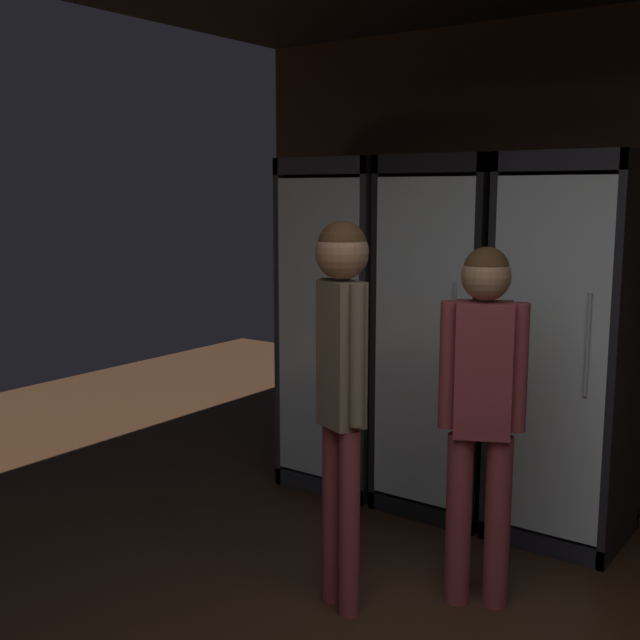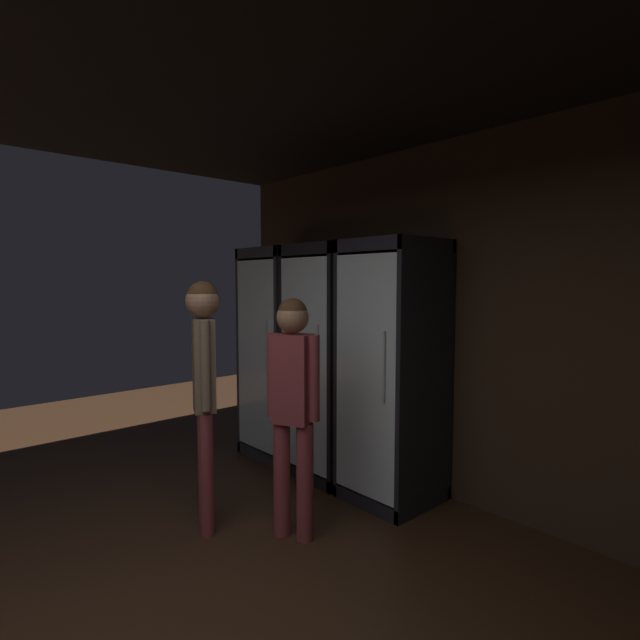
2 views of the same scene
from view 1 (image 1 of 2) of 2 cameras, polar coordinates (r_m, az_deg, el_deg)
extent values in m
cube|color=#2B2B30|center=(5.22, 3.90, 0.17)|extent=(0.66, 0.04, 2.03)
cube|color=#2B2B30|center=(5.15, -0.85, 0.06)|extent=(0.04, 0.65, 2.03)
cube|color=#2B2B30|center=(4.81, 5.11, -0.64)|extent=(0.04, 0.65, 2.03)
cube|color=#2B2B30|center=(4.90, 2.09, 10.93)|extent=(0.66, 0.65, 0.10)
cube|color=#2B2B30|center=(5.22, 1.97, -10.81)|extent=(0.66, 0.65, 0.10)
cube|color=white|center=(5.20, 3.73, 0.13)|extent=(0.58, 0.02, 1.79)
cube|color=silver|center=(4.71, -0.12, -0.80)|extent=(0.58, 0.02, 1.79)
cylinder|color=#B2B2B7|center=(4.56, 1.71, 0.16)|extent=(0.02, 0.02, 0.50)
cube|color=silver|center=(5.19, 1.97, -10.08)|extent=(0.56, 0.57, 0.02)
cylinder|color=#9EAD99|center=(5.20, 0.34, -8.59)|extent=(0.06, 0.06, 0.24)
cylinder|color=#9EAD99|center=(5.15, 0.35, -6.82)|extent=(0.02, 0.02, 0.10)
cylinder|color=white|center=(5.21, 0.34, -8.83)|extent=(0.07, 0.07, 0.08)
cylinder|color=#336B38|center=(5.09, 3.20, -9.20)|extent=(0.07, 0.07, 0.20)
cylinder|color=#336B38|center=(5.05, 3.22, -7.76)|extent=(0.02, 0.02, 0.06)
cylinder|color=#B2332D|center=(5.09, 3.20, -9.16)|extent=(0.08, 0.08, 0.08)
cube|color=silver|center=(5.06, 2.00, -5.32)|extent=(0.56, 0.57, 0.02)
cylinder|color=#9EAD99|center=(5.10, 0.52, -3.94)|extent=(0.08, 0.08, 0.20)
cylinder|color=#9EAD99|center=(5.08, 0.52, -2.49)|extent=(0.03, 0.03, 0.06)
cylinder|color=#2D2D33|center=(5.10, 0.52, -3.91)|extent=(0.08, 0.08, 0.06)
cylinder|color=gray|center=(4.93, 3.12, -4.34)|extent=(0.07, 0.07, 0.21)
cylinder|color=gray|center=(4.90, 3.14, -2.57)|extent=(0.03, 0.03, 0.10)
cylinder|color=#2D2D33|center=(4.93, 3.12, -4.27)|extent=(0.08, 0.08, 0.07)
cube|color=silver|center=(4.97, 2.03, -0.34)|extent=(0.56, 0.57, 0.02)
cylinder|color=#194723|center=(5.08, 0.49, 1.15)|extent=(0.07, 0.07, 0.21)
cylinder|color=#194723|center=(5.06, 0.49, 2.77)|extent=(0.02, 0.02, 0.08)
cylinder|color=#B2332D|center=(5.08, 0.49, 1.25)|extent=(0.07, 0.07, 0.06)
cylinder|color=black|center=(4.92, 1.73, 0.97)|extent=(0.07, 0.07, 0.22)
cylinder|color=black|center=(4.90, 1.74, 2.72)|extent=(0.02, 0.02, 0.08)
cylinder|color=#2D2D33|center=(4.92, 1.73, 0.72)|extent=(0.08, 0.08, 0.07)
cylinder|color=#336B38|center=(4.86, 3.88, 0.89)|extent=(0.07, 0.07, 0.23)
cylinder|color=#336B38|center=(4.84, 3.90, 2.58)|extent=(0.03, 0.03, 0.06)
cylinder|color=#B2332D|center=(4.87, 3.88, 0.60)|extent=(0.08, 0.08, 0.08)
cube|color=silver|center=(4.92, 2.06, 4.79)|extent=(0.56, 0.57, 0.02)
cylinder|color=gray|center=(5.05, 0.52, 6.31)|extent=(0.06, 0.06, 0.23)
cylinder|color=gray|center=(5.05, 0.53, 7.96)|extent=(0.02, 0.02, 0.06)
cylinder|color=#B2332D|center=(5.06, 0.52, 6.07)|extent=(0.07, 0.07, 0.09)
cylinder|color=#194723|center=(4.92, 2.25, 6.09)|extent=(0.07, 0.07, 0.21)
cylinder|color=#194723|center=(4.91, 2.26, 7.69)|extent=(0.03, 0.03, 0.07)
cylinder|color=beige|center=(4.92, 2.25, 6.15)|extent=(0.08, 0.08, 0.07)
cylinder|color=#336B38|center=(4.80, 3.82, 5.91)|extent=(0.07, 0.07, 0.19)
cylinder|color=#336B38|center=(4.79, 3.84, 7.58)|extent=(0.03, 0.03, 0.09)
cylinder|color=white|center=(4.80, 3.82, 5.74)|extent=(0.07, 0.07, 0.06)
cube|color=black|center=(4.90, 10.85, -0.58)|extent=(0.66, 0.04, 2.03)
cube|color=black|center=(4.77, 5.89, -0.73)|extent=(0.04, 0.65, 2.03)
cube|color=black|center=(4.50, 12.77, -1.52)|extent=(0.04, 0.65, 2.03)
cube|color=black|center=(4.55, 9.55, 10.94)|extent=(0.66, 0.65, 0.10)
cube|color=black|center=(4.89, 8.93, -12.33)|extent=(0.66, 0.65, 0.10)
cube|color=white|center=(4.87, 10.70, -0.63)|extent=(0.58, 0.02, 1.79)
cube|color=silver|center=(4.35, 7.35, -1.73)|extent=(0.58, 0.02, 1.79)
cylinder|color=#B2B2B7|center=(4.22, 9.59, -0.72)|extent=(0.02, 0.02, 0.50)
cube|color=silver|center=(4.86, 8.95, -11.56)|extent=(0.56, 0.57, 0.02)
cylinder|color=#9EAD99|center=(4.88, 7.44, -10.01)|extent=(0.08, 0.08, 0.21)
cylinder|color=#9EAD99|center=(4.83, 7.48, -8.41)|extent=(0.03, 0.03, 0.07)
cylinder|color=tan|center=(4.88, 7.44, -9.90)|extent=(0.08, 0.08, 0.08)
cylinder|color=#194723|center=(4.79, 10.64, -10.45)|extent=(0.06, 0.06, 0.21)
cylinder|color=#194723|center=(4.75, 10.69, -8.79)|extent=(0.02, 0.02, 0.08)
cylinder|color=tan|center=(4.80, 10.63, -10.76)|extent=(0.06, 0.06, 0.06)
cube|color=silver|center=(4.69, 9.14, -4.75)|extent=(0.56, 0.57, 0.02)
cylinder|color=brown|center=(4.71, 6.74, -3.16)|extent=(0.07, 0.07, 0.22)
cylinder|color=brown|center=(4.68, 6.77, -1.44)|extent=(0.03, 0.03, 0.07)
cylinder|color=#B2332D|center=(4.72, 6.73, -3.35)|extent=(0.07, 0.07, 0.08)
cylinder|color=#336B38|center=(4.71, 8.55, -3.35)|extent=(0.07, 0.07, 0.19)
cylinder|color=#336B38|center=(4.68, 8.59, -1.67)|extent=(0.02, 0.02, 0.09)
cylinder|color=white|center=(4.71, 8.54, -3.46)|extent=(0.07, 0.07, 0.07)
cylinder|color=gray|center=(4.66, 10.01, -3.40)|extent=(0.07, 0.07, 0.21)
cylinder|color=gray|center=(4.63, 10.06, -1.65)|extent=(0.03, 0.03, 0.07)
cylinder|color=beige|center=(4.66, 10.00, -3.60)|extent=(0.07, 0.07, 0.06)
cylinder|color=gray|center=(4.55, 11.32, -3.62)|extent=(0.07, 0.07, 0.24)
cylinder|color=gray|center=(4.52, 11.39, -1.69)|extent=(0.03, 0.03, 0.08)
cylinder|color=beige|center=(4.55, 11.31, -3.93)|extent=(0.07, 0.07, 0.09)
cube|color=silver|center=(4.58, 9.33, 2.48)|extent=(0.56, 0.57, 0.02)
cylinder|color=#336B38|center=(4.66, 7.42, 4.15)|extent=(0.07, 0.07, 0.23)
cylinder|color=#336B38|center=(4.65, 7.46, 5.97)|extent=(0.02, 0.02, 0.07)
cylinder|color=#2D2D33|center=(4.66, 7.42, 4.07)|extent=(0.07, 0.07, 0.09)
cylinder|color=black|center=(4.55, 9.21, 3.68)|extent=(0.07, 0.07, 0.18)
cylinder|color=black|center=(4.54, 9.26, 5.44)|extent=(0.02, 0.02, 0.10)
cylinder|color=tan|center=(4.55, 9.21, 3.68)|extent=(0.08, 0.08, 0.07)
cylinder|color=#9EAD99|center=(4.53, 11.76, 3.80)|extent=(0.06, 0.06, 0.21)
cylinder|color=#9EAD99|center=(4.52, 11.82, 5.54)|extent=(0.02, 0.02, 0.06)
cylinder|color=tan|center=(4.53, 11.75, 3.43)|extent=(0.07, 0.07, 0.06)
cube|color=black|center=(4.65, 18.65, -1.42)|extent=(0.66, 0.04, 2.03)
cube|color=black|center=(4.47, 13.67, -1.62)|extent=(0.04, 0.65, 2.03)
cube|color=black|center=(4.28, 21.39, -2.47)|extent=(0.04, 0.65, 2.03)
cube|color=black|center=(4.29, 18.08, 10.73)|extent=(0.66, 0.65, 0.10)
cube|color=black|center=(4.64, 16.86, -13.82)|extent=(0.66, 0.65, 0.10)
cube|color=white|center=(4.62, 18.54, -1.48)|extent=(0.58, 0.02, 1.79)
cube|color=silver|center=(4.07, 16.02, -2.77)|extent=(0.58, 0.02, 1.79)
cylinder|color=#B2B2B7|center=(3.97, 18.66, -1.71)|extent=(0.02, 0.02, 0.50)
cube|color=silver|center=(4.62, 16.90, -13.02)|extent=(0.56, 0.57, 0.02)
cylinder|color=#336B38|center=(4.65, 15.34, -11.27)|extent=(0.06, 0.06, 0.22)
cylinder|color=#336B38|center=(4.59, 15.43, -9.43)|extent=(0.02, 0.02, 0.10)
cylinder|color=#B2332D|center=(4.65, 15.34, -11.28)|extent=(0.06, 0.06, 0.08)
cylinder|color=brown|center=(4.51, 18.56, -11.93)|extent=(0.06, 0.06, 0.24)
cylinder|color=brown|center=(4.46, 18.66, -10.11)|extent=(0.02, 0.02, 0.07)
cylinder|color=white|center=(4.52, 18.55, -12.21)|extent=(0.07, 0.07, 0.06)
cube|color=silver|center=(4.43, 17.26, -5.88)|extent=(0.56, 0.57, 0.02)
cylinder|color=black|center=(4.45, 15.52, -4.23)|extent=(0.08, 0.08, 0.21)
cylinder|color=black|center=(4.42, 15.60, -2.44)|extent=(0.03, 0.03, 0.07)
cylinder|color=beige|center=(4.45, 15.51, -4.48)|extent=(0.08, 0.08, 0.08)
cylinder|color=brown|center=(4.33, 18.98, -4.91)|extent=(0.06, 0.06, 0.19)
cylinder|color=brown|center=(4.30, 19.08, -3.06)|extent=(0.02, 0.02, 0.10)
cylinder|color=#B2332D|center=(4.33, 18.98, -5.03)|extent=(0.07, 0.07, 0.07)
cube|color=silver|center=(4.32, 17.63, 1.77)|extent=(0.56, 0.57, 0.02)
cylinder|color=#194723|center=(4.34, 15.93, 3.33)|extent=(0.06, 0.06, 0.20)
cylinder|color=#194723|center=(4.33, 16.01, 5.18)|extent=(0.02, 0.02, 0.08)
cylinder|color=beige|center=(4.34, 15.93, 3.39)|extent=(0.07, 0.07, 0.07)
cylinder|color=gray|center=(4.26, 19.39, 3.29)|extent=(0.08, 0.08, 0.24)
cylinder|color=gray|center=(4.25, 19.50, 5.34)|extent=(0.03, 0.03, 0.07)
cylinder|color=beige|center=(4.26, 19.39, 3.18)|extent=(0.08, 0.08, 0.09)
cylinder|color=brown|center=(3.70, 9.91, -13.88)|extent=(0.11, 0.11, 0.78)
cylinder|color=brown|center=(3.71, 12.63, -13.95)|extent=(0.11, 0.11, 0.78)
cube|color=brown|center=(3.49, 11.63, -3.51)|extent=(0.29, 0.26, 0.59)
cylinder|color=brown|center=(3.49, 9.18, -3.21)|extent=(0.08, 0.08, 0.56)
cylinder|color=brown|center=(3.50, 14.08, -3.34)|extent=(0.08, 0.08, 0.56)
sphere|color=#9E7051|center=(3.43, 11.84, 3.11)|extent=(0.21, 0.21, 0.21)
sphere|color=#472D19|center=(3.43, 11.86, 3.55)|extent=(0.20, 0.20, 0.20)
cylinder|color=brown|center=(3.65, 0.91, -13.65)|extent=(0.09, 0.09, 0.84)
cylinder|color=brown|center=(3.54, 2.12, -14.39)|extent=(0.09, 0.09, 0.84)
cube|color=#72604C|center=(3.37, 1.56, -2.50)|extent=(0.23, 0.20, 0.63)
cylinder|color=#72604C|center=(3.47, 0.49, -1.90)|extent=(0.06, 0.06, 0.60)
cylinder|color=#72604C|center=(3.27, 2.69, -2.60)|extent=(0.06, 0.06, 0.60)
sphere|color=#9E7051|center=(3.31, 1.59, 4.85)|extent=(0.23, 0.23, 0.23)
sphere|color=#472D19|center=(3.31, 1.59, 5.34)|extent=(0.21, 0.21, 0.21)
camera|label=2|loc=(1.57, 79.68, -2.88)|focal=27.59mm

